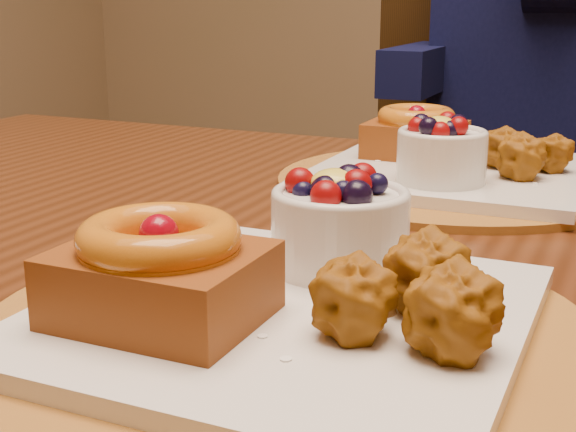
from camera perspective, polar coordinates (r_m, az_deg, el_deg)
The scene contains 4 objects.
dining_table at distance 0.72m, azimuth 7.18°, elevation -7.57°, with size 1.60×0.90×0.76m.
place_setting_near at distance 0.49m, azimuth -0.24°, elevation -5.35°, with size 0.38×0.38×0.09m.
place_setting_far at distance 0.89m, azimuth 11.38°, elevation 3.67°, with size 0.38×0.38×0.09m.
chair_far at distance 1.70m, azimuth 13.54°, elevation 0.33°, with size 0.55×0.55×0.95m.
Camera 1 is at (0.24, -0.74, 0.96)m, focal length 50.00 mm.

